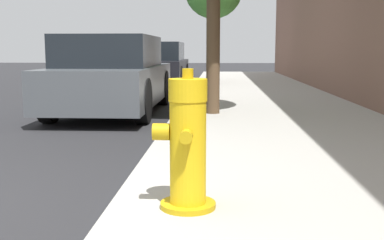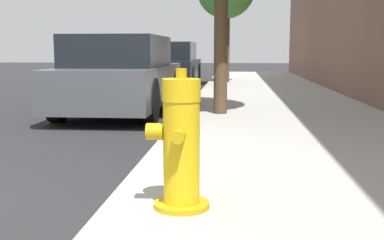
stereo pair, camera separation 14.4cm
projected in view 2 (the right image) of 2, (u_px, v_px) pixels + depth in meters
sidewalk_slab at (372, 239)px, 2.78m from camera, size 3.33×40.00×0.13m
fire_hydrant at (181, 146)px, 3.07m from camera, size 0.41×0.41×0.90m
parked_car_near at (122, 76)px, 8.79m from camera, size 1.70×4.25×1.40m
parked_car_mid at (167, 66)px, 14.74m from camera, size 1.84×3.85×1.38m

